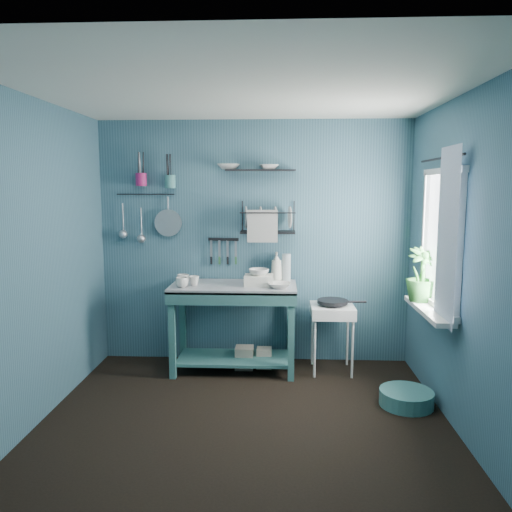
{
  "coord_description": "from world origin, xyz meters",
  "views": [
    {
      "loc": [
        0.27,
        -3.64,
        1.82
      ],
      "look_at": [
        0.05,
        0.85,
        1.2
      ],
      "focal_mm": 35.0,
      "sensor_mm": 36.0,
      "label": 1
    }
  ],
  "objects_px": {
    "frying_pan": "(333,302)",
    "mug_left": "(182,282)",
    "hotplate_stand": "(332,338)",
    "water_bottle": "(286,267)",
    "utensil_cup_magenta": "(141,180)",
    "mug_right": "(183,279)",
    "utensil_cup_teal": "(170,182)",
    "mug_mid": "(194,281)",
    "storage_tin_small": "(264,358)",
    "floor_basin": "(406,398)",
    "storage_tin_large": "(244,357)",
    "colander": "(168,223)",
    "soap_bottle": "(276,267)",
    "wash_tub": "(259,280)",
    "potted_plant": "(421,275)",
    "dish_rack": "(268,217)",
    "work_counter": "(234,328)"
  },
  "relations": [
    {
      "from": "dish_rack",
      "to": "floor_basin",
      "type": "xyz_separation_m",
      "value": [
        1.19,
        -0.97,
        -1.46
      ]
    },
    {
      "from": "mug_mid",
      "to": "hotplate_stand",
      "type": "bearing_deg",
      "value": 3.06
    },
    {
      "from": "frying_pan",
      "to": "colander",
      "type": "distance_m",
      "value": 1.86
    },
    {
      "from": "work_counter",
      "to": "frying_pan",
      "type": "distance_m",
      "value": 1.01
    },
    {
      "from": "mug_right",
      "to": "utensil_cup_teal",
      "type": "bearing_deg",
      "value": 122.31
    },
    {
      "from": "utensil_cup_teal",
      "to": "colander",
      "type": "xyz_separation_m",
      "value": [
        -0.04,
        0.03,
        -0.42
      ]
    },
    {
      "from": "frying_pan",
      "to": "utensil_cup_teal",
      "type": "height_order",
      "value": "utensil_cup_teal"
    },
    {
      "from": "mug_mid",
      "to": "utensil_cup_teal",
      "type": "bearing_deg",
      "value": 131.61
    },
    {
      "from": "utensil_cup_teal",
      "to": "floor_basin",
      "type": "bearing_deg",
      "value": -25.03
    },
    {
      "from": "soap_bottle",
      "to": "floor_basin",
      "type": "distance_m",
      "value": 1.75
    },
    {
      "from": "dish_rack",
      "to": "utensil_cup_teal",
      "type": "xyz_separation_m",
      "value": [
        -1.0,
        0.05,
        0.36
      ]
    },
    {
      "from": "utensil_cup_teal",
      "to": "colander",
      "type": "height_order",
      "value": "utensil_cup_teal"
    },
    {
      "from": "storage_tin_small",
      "to": "floor_basin",
      "type": "distance_m",
      "value": 1.49
    },
    {
      "from": "storage_tin_small",
      "to": "storage_tin_large",
      "type": "bearing_deg",
      "value": -171.47
    },
    {
      "from": "work_counter",
      "to": "floor_basin",
      "type": "relative_size",
      "value": 2.74
    },
    {
      "from": "mug_left",
      "to": "utensil_cup_magenta",
      "type": "relative_size",
      "value": 0.95
    },
    {
      "from": "water_bottle",
      "to": "floor_basin",
      "type": "relative_size",
      "value": 0.62
    },
    {
      "from": "utensil_cup_teal",
      "to": "colander",
      "type": "distance_m",
      "value": 0.42
    },
    {
      "from": "hotplate_stand",
      "to": "utensil_cup_teal",
      "type": "distance_m",
      "value": 2.26
    },
    {
      "from": "hotplate_stand",
      "to": "storage_tin_small",
      "type": "height_order",
      "value": "hotplate_stand"
    },
    {
      "from": "mug_left",
      "to": "wash_tub",
      "type": "relative_size",
      "value": 0.44
    },
    {
      "from": "dish_rack",
      "to": "utensil_cup_teal",
      "type": "distance_m",
      "value": 1.06
    },
    {
      "from": "mug_left",
      "to": "potted_plant",
      "type": "height_order",
      "value": "potted_plant"
    },
    {
      "from": "hotplate_stand",
      "to": "storage_tin_large",
      "type": "xyz_separation_m",
      "value": [
        -0.87,
        0.04,
        -0.23
      ]
    },
    {
      "from": "mug_left",
      "to": "wash_tub",
      "type": "xyz_separation_m",
      "value": [
        0.73,
        0.14,
        0.0
      ]
    },
    {
      "from": "colander",
      "to": "potted_plant",
      "type": "xyz_separation_m",
      "value": [
        2.39,
        -0.75,
        -0.39
      ]
    },
    {
      "from": "water_bottle",
      "to": "hotplate_stand",
      "type": "height_order",
      "value": "water_bottle"
    },
    {
      "from": "dish_rack",
      "to": "mug_right",
      "type": "bearing_deg",
      "value": -162.53
    },
    {
      "from": "utensil_cup_magenta",
      "to": "storage_tin_small",
      "type": "bearing_deg",
      "value": -8.16
    },
    {
      "from": "soap_bottle",
      "to": "utensil_cup_teal",
      "type": "height_order",
      "value": "utensil_cup_teal"
    },
    {
      "from": "utensil_cup_magenta",
      "to": "storage_tin_large",
      "type": "height_order",
      "value": "utensil_cup_magenta"
    },
    {
      "from": "colander",
      "to": "soap_bottle",
      "type": "bearing_deg",
      "value": -4.64
    },
    {
      "from": "mug_left",
      "to": "colander",
      "type": "height_order",
      "value": "colander"
    },
    {
      "from": "water_bottle",
      "to": "storage_tin_large",
      "type": "distance_m",
      "value": 1.01
    },
    {
      "from": "storage_tin_small",
      "to": "wash_tub",
      "type": "bearing_deg",
      "value": -116.57
    },
    {
      "from": "water_bottle",
      "to": "dish_rack",
      "type": "xyz_separation_m",
      "value": [
        -0.19,
        -0.01,
        0.51
      ]
    },
    {
      "from": "mug_mid",
      "to": "soap_bottle",
      "type": "xyz_separation_m",
      "value": [
        0.8,
        0.26,
        0.1
      ]
    },
    {
      "from": "frying_pan",
      "to": "dish_rack",
      "type": "xyz_separation_m",
      "value": [
        -0.64,
        0.2,
        0.81
      ]
    },
    {
      "from": "frying_pan",
      "to": "colander",
      "type": "bearing_deg",
      "value": 170.56
    },
    {
      "from": "storage_tin_large",
      "to": "mug_mid",
      "type": "bearing_deg",
      "value": -167.09
    },
    {
      "from": "work_counter",
      "to": "utensil_cup_teal",
      "type": "relative_size",
      "value": 9.47
    },
    {
      "from": "hotplate_stand",
      "to": "utensil_cup_teal",
      "type": "height_order",
      "value": "utensil_cup_teal"
    },
    {
      "from": "potted_plant",
      "to": "floor_basin",
      "type": "distance_m",
      "value": 1.06
    },
    {
      "from": "hotplate_stand",
      "to": "storage_tin_large",
      "type": "height_order",
      "value": "hotplate_stand"
    },
    {
      "from": "mug_mid",
      "to": "potted_plant",
      "type": "bearing_deg",
      "value": -10.97
    },
    {
      "from": "frying_pan",
      "to": "mug_left",
      "type": "bearing_deg",
      "value": -173.24
    },
    {
      "from": "hotplate_stand",
      "to": "water_bottle",
      "type": "bearing_deg",
      "value": 152.96
    },
    {
      "from": "frying_pan",
      "to": "storage_tin_large",
      "type": "bearing_deg",
      "value": 177.53
    },
    {
      "from": "mug_mid",
      "to": "frying_pan",
      "type": "height_order",
      "value": "mug_mid"
    },
    {
      "from": "mug_left",
      "to": "soap_bottle",
      "type": "relative_size",
      "value": 0.41
    }
  ]
}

